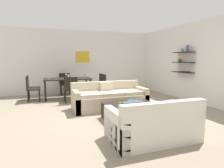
# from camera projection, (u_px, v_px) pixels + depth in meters

# --- Properties ---
(ground_plane) EXTENTS (18.00, 18.00, 0.00)m
(ground_plane) POSITION_uv_depth(u_px,v_px,m) (113.00, 111.00, 5.52)
(ground_plane) COLOR gray
(back_wall_unit) EXTENTS (8.40, 0.09, 2.70)m
(back_wall_unit) POSITION_uv_depth(u_px,v_px,m) (92.00, 62.00, 8.74)
(back_wall_unit) COLOR silver
(back_wall_unit) RESTS_ON ground
(right_wall_shelf_unit) EXTENTS (0.34, 8.20, 2.70)m
(right_wall_shelf_unit) POSITION_uv_depth(u_px,v_px,m) (187.00, 62.00, 6.92)
(right_wall_shelf_unit) COLOR silver
(right_wall_shelf_unit) RESTS_ON ground
(sofa_beige) EXTENTS (2.16, 0.90, 0.78)m
(sofa_beige) POSITION_uv_depth(u_px,v_px,m) (109.00, 99.00, 5.80)
(sofa_beige) COLOR beige
(sofa_beige) RESTS_ON ground
(loveseat_white) EXTENTS (1.57, 0.90, 0.78)m
(loveseat_white) POSITION_uv_depth(u_px,v_px,m) (153.00, 124.00, 3.53)
(loveseat_white) COLOR silver
(loveseat_white) RESTS_ON ground
(coffee_table) EXTENTS (1.23, 0.97, 0.38)m
(coffee_table) POSITION_uv_depth(u_px,v_px,m) (131.00, 112.00, 4.70)
(coffee_table) COLOR black
(coffee_table) RESTS_ON ground
(decorative_bowl) EXTENTS (0.34, 0.34, 0.09)m
(decorative_bowl) POSITION_uv_depth(u_px,v_px,m) (134.00, 102.00, 4.73)
(decorative_bowl) COLOR #19666B
(decorative_bowl) RESTS_ON coffee_table
(apple_on_coffee_table) EXTENTS (0.07, 0.07, 0.07)m
(apple_on_coffee_table) POSITION_uv_depth(u_px,v_px,m) (120.00, 104.00, 4.62)
(apple_on_coffee_table) COLOR #669E2D
(apple_on_coffee_table) RESTS_ON coffee_table
(dining_table) EXTENTS (1.72, 0.86, 0.75)m
(dining_table) POSITION_uv_depth(u_px,v_px,m) (67.00, 80.00, 7.29)
(dining_table) COLOR black
(dining_table) RESTS_ON ground
(dining_chair_right_near) EXTENTS (0.44, 0.44, 0.88)m
(dining_chair_right_near) POSITION_uv_depth(u_px,v_px,m) (101.00, 84.00, 7.56)
(dining_chair_right_near) COLOR black
(dining_chair_right_near) RESTS_ON ground
(dining_chair_left_near) EXTENTS (0.44, 0.44, 0.88)m
(dining_chair_left_near) POSITION_uv_depth(u_px,v_px,m) (31.00, 87.00, 6.71)
(dining_chair_left_near) COLOR black
(dining_chair_left_near) RESTS_ON ground
(dining_chair_left_far) EXTENTS (0.44, 0.44, 0.88)m
(dining_chair_left_far) POSITION_uv_depth(u_px,v_px,m) (31.00, 86.00, 7.07)
(dining_chair_left_far) COLOR black
(dining_chair_left_far) RESTS_ON ground
(dining_chair_foot) EXTENTS (0.44, 0.44, 0.88)m
(dining_chair_foot) POSITION_uv_depth(u_px,v_px,m) (70.00, 88.00, 6.53)
(dining_chair_foot) COLOR black
(dining_chair_foot) RESTS_ON ground
(dining_chair_head) EXTENTS (0.44, 0.44, 0.88)m
(dining_chair_head) POSITION_uv_depth(u_px,v_px,m) (65.00, 82.00, 8.09)
(dining_chair_head) COLOR black
(dining_chair_head) RESTS_ON ground
(dining_chair_right_far) EXTENTS (0.44, 0.44, 0.88)m
(dining_chair_right_far) POSITION_uv_depth(u_px,v_px,m) (98.00, 83.00, 7.92)
(dining_chair_right_far) COLOR black
(dining_chair_right_far) RESTS_ON ground
(wine_glass_left_far) EXTENTS (0.08, 0.08, 0.17)m
(wine_glass_left_far) POSITION_uv_depth(u_px,v_px,m) (49.00, 75.00, 7.15)
(wine_glass_left_far) COLOR silver
(wine_glass_left_far) RESTS_ON dining_table
(wine_glass_head) EXTENTS (0.06, 0.06, 0.16)m
(wine_glass_head) POSITION_uv_depth(u_px,v_px,m) (66.00, 74.00, 7.61)
(wine_glass_head) COLOR silver
(wine_glass_head) RESTS_ON dining_table
(wine_glass_left_near) EXTENTS (0.07, 0.07, 0.16)m
(wine_glass_left_near) POSITION_uv_depth(u_px,v_px,m) (49.00, 76.00, 6.95)
(wine_glass_left_near) COLOR silver
(wine_glass_left_near) RESTS_ON dining_table
(wine_glass_foot) EXTENTS (0.07, 0.07, 0.17)m
(wine_glass_foot) POSITION_uv_depth(u_px,v_px,m) (68.00, 76.00, 6.92)
(wine_glass_foot) COLOR silver
(wine_glass_foot) RESTS_ON dining_table
(wine_glass_right_near) EXTENTS (0.07, 0.07, 0.16)m
(wine_glass_right_near) POSITION_uv_depth(u_px,v_px,m) (85.00, 75.00, 7.38)
(wine_glass_right_near) COLOR silver
(wine_glass_right_near) RESTS_ON dining_table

